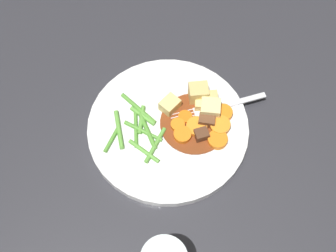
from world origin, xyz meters
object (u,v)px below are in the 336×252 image
(carrot_slice_1, at_px, (182,135))
(potato_chunk_1, at_px, (210,109))
(carrot_slice_2, at_px, (218,140))
(carrot_slice_5, at_px, (223,113))
(potato_chunk_0, at_px, (198,93))
(potato_chunk_4, at_px, (210,101))
(carrot_slice_3, at_px, (220,126))
(carrot_slice_4, at_px, (197,127))
(potato_chunk_3, at_px, (202,104))
(fork, at_px, (216,108))
(meat_chunk_1, at_px, (201,135))
(carrot_slice_0, at_px, (185,117))
(carrot_slice_6, at_px, (178,125))
(potato_chunk_2, at_px, (169,105))
(dinner_plate, at_px, (168,128))
(meat_chunk_0, at_px, (207,121))

(carrot_slice_1, bearing_deg, potato_chunk_1, 48.89)
(carrot_slice_2, height_order, carrot_slice_5, carrot_slice_5)
(potato_chunk_0, relative_size, potato_chunk_4, 1.22)
(carrot_slice_3, xyz_separation_m, potato_chunk_4, (-0.02, 0.04, 0.01))
(carrot_slice_4, xyz_separation_m, carrot_slice_5, (0.04, 0.03, 0.00))
(potato_chunk_3, bearing_deg, fork, -3.87)
(potato_chunk_3, relative_size, meat_chunk_1, 1.13)
(carrot_slice_4, xyz_separation_m, potato_chunk_1, (0.02, 0.03, 0.01))
(meat_chunk_1, bearing_deg, carrot_slice_1, -176.43)
(potato_chunk_0, height_order, fork, potato_chunk_0)
(potato_chunk_4, bearing_deg, meat_chunk_1, -99.82)
(carrot_slice_0, distance_m, carrot_slice_1, 0.04)
(potato_chunk_1, bearing_deg, carrot_slice_5, -5.84)
(potato_chunk_1, bearing_deg, fork, 43.94)
(carrot_slice_2, bearing_deg, potato_chunk_1, 106.12)
(carrot_slice_6, xyz_separation_m, potato_chunk_4, (0.05, 0.05, 0.01))
(carrot_slice_6, bearing_deg, potato_chunk_2, 117.59)
(carrot_slice_2, distance_m, potato_chunk_3, 0.07)
(carrot_slice_5, bearing_deg, dinner_plate, -162.03)
(carrot_slice_4, bearing_deg, carrot_slice_2, -29.47)
(carrot_slice_4, xyz_separation_m, meat_chunk_1, (0.01, -0.02, 0.00))
(carrot_slice_3, bearing_deg, dinner_plate, -176.34)
(carrot_slice_2, bearing_deg, carrot_slice_4, 150.53)
(dinner_plate, bearing_deg, carrot_slice_2, -13.77)
(carrot_slice_1, bearing_deg, potato_chunk_3, 64.23)
(dinner_plate, xyz_separation_m, potato_chunk_3, (0.06, 0.04, 0.02))
(meat_chunk_0, bearing_deg, carrot_slice_2, -57.52)
(meat_chunk_1, bearing_deg, potato_chunk_4, 80.18)
(potato_chunk_3, bearing_deg, carrot_slice_4, -98.74)
(carrot_slice_0, distance_m, meat_chunk_1, 0.05)
(potato_chunk_1, relative_size, meat_chunk_1, 1.49)
(potato_chunk_2, height_order, meat_chunk_0, potato_chunk_2)
(carrot_slice_4, height_order, potato_chunk_0, potato_chunk_0)
(potato_chunk_4, bearing_deg, carrot_slice_2, -76.69)
(carrot_slice_4, distance_m, carrot_slice_6, 0.03)
(carrot_slice_0, relative_size, potato_chunk_3, 0.95)
(dinner_plate, distance_m, potato_chunk_2, 0.04)
(carrot_slice_1, xyz_separation_m, potato_chunk_4, (0.04, 0.07, 0.01))
(carrot_slice_3, height_order, potato_chunk_1, potato_chunk_1)
(carrot_slice_5, bearing_deg, potato_chunk_4, 141.99)
(carrot_slice_2, xyz_separation_m, potato_chunk_4, (-0.02, 0.07, 0.01))
(potato_chunk_4, height_order, meat_chunk_0, potato_chunk_4)
(carrot_slice_5, bearing_deg, carrot_slice_1, -144.20)
(carrot_slice_4, bearing_deg, meat_chunk_0, 34.62)
(carrot_slice_2, relative_size, meat_chunk_1, 1.51)
(carrot_slice_6, bearing_deg, fork, 33.21)
(carrot_slice_4, distance_m, potato_chunk_4, 0.05)
(potato_chunk_4, height_order, meat_chunk_1, potato_chunk_4)
(carrot_slice_5, height_order, potato_chunk_3, potato_chunk_3)
(carrot_slice_5, xyz_separation_m, meat_chunk_0, (-0.03, -0.02, 0.00))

